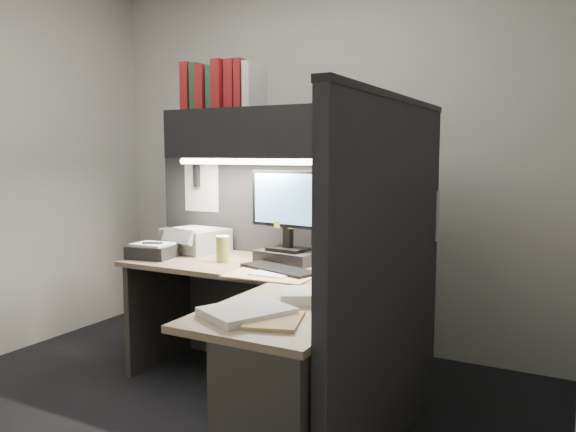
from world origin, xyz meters
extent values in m
plane|color=black|center=(0.00, 0.00, 0.00)|extent=(3.50, 3.50, 0.00)
cube|color=beige|center=(0.00, 1.50, 1.35)|extent=(3.50, 0.04, 2.70)
cube|color=black|center=(0.03, 0.93, 0.80)|extent=(1.90, 0.06, 1.60)
cube|color=black|center=(0.98, 0.18, 0.80)|extent=(0.06, 1.50, 1.60)
cube|color=#7C684F|center=(0.10, 0.56, 0.71)|extent=(1.70, 0.68, 0.03)
cube|color=#7C684F|center=(0.65, -0.21, 0.71)|extent=(0.60, 0.85, 0.03)
cube|color=#2E2C29|center=(0.10, 0.86, 0.35)|extent=(1.61, 0.02, 0.70)
cube|color=#2E2C29|center=(-0.70, 0.56, 0.35)|extent=(0.04, 0.61, 0.70)
cube|color=#2E2C29|center=(0.75, -0.43, 0.35)|extent=(0.38, 0.40, 0.70)
cube|color=black|center=(0.12, 0.75, 1.50)|extent=(1.55, 0.34, 0.30)
cylinder|color=white|center=(0.12, 0.61, 1.33)|extent=(1.32, 0.04, 0.04)
cube|color=black|center=(0.19, 0.68, 0.77)|extent=(0.39, 0.27, 0.07)
cube|color=black|center=(0.19, 0.68, 0.88)|extent=(0.06, 0.05, 0.12)
cube|color=black|center=(0.19, 0.68, 1.11)|extent=(0.51, 0.11, 0.34)
cube|color=#6197D5|center=(0.19, 0.66, 1.11)|extent=(0.46, 0.07, 0.30)
cube|color=black|center=(0.27, 0.43, 0.74)|extent=(0.50, 0.30, 0.02)
cube|color=#1C319C|center=(0.69, 0.52, 0.73)|extent=(0.23, 0.21, 0.00)
ellipsoid|color=black|center=(0.70, 0.51, 0.75)|extent=(0.08, 0.11, 0.04)
cube|color=tan|center=(0.66, 0.81, 0.77)|extent=(0.26, 0.27, 0.09)
cylinder|color=#BAA94A|center=(-0.17, 0.52, 0.80)|extent=(0.10, 0.10, 0.15)
cube|color=#929497|center=(-0.54, 0.75, 0.81)|extent=(0.43, 0.39, 0.15)
cube|color=black|center=(-0.63, 0.42, 0.77)|extent=(0.30, 0.26, 0.08)
cube|color=tan|center=(0.28, 0.32, 0.73)|extent=(0.48, 0.33, 0.01)
cube|color=white|center=(0.68, -0.04, 0.75)|extent=(0.30, 0.29, 0.04)
cube|color=white|center=(0.57, -0.37, 0.75)|extent=(0.38, 0.41, 0.03)
cube|color=tan|center=(0.71, -0.39, 0.74)|extent=(0.27, 0.30, 0.01)
cube|color=maroon|center=(-0.55, 0.77, 1.80)|extent=(0.06, 0.22, 0.31)
cube|color=#21422A|center=(-0.48, 0.77, 1.80)|extent=(0.06, 0.22, 0.29)
cube|color=maroon|center=(-0.41, 0.73, 1.79)|extent=(0.06, 0.22, 0.27)
cube|color=#21422A|center=(-0.34, 0.75, 1.78)|extent=(0.05, 0.22, 0.26)
cube|color=maroon|center=(-0.29, 0.74, 1.80)|extent=(0.07, 0.22, 0.30)
cube|color=maroon|center=(-0.21, 0.77, 1.80)|extent=(0.07, 0.22, 0.30)
cube|color=maroon|center=(-0.14, 0.75, 1.80)|extent=(0.05, 0.22, 0.29)
cube|color=silver|center=(-0.08, 0.76, 1.79)|extent=(0.05, 0.22, 0.28)
cube|color=white|center=(0.70, 0.90, 1.05)|extent=(0.21, 0.00, 0.28)
cube|color=white|center=(0.92, 0.90, 1.03)|extent=(0.21, 0.00, 0.28)
cube|color=white|center=(-0.60, 0.90, 1.15)|extent=(0.28, 0.00, 0.34)
cube|color=black|center=(0.95, 0.04, 1.02)|extent=(0.00, 0.18, 0.22)
cube|color=white|center=(0.95, -0.31, 0.95)|extent=(0.00, 0.21, 0.28)
camera|label=1|loc=(1.75, -2.22, 1.37)|focal=35.00mm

